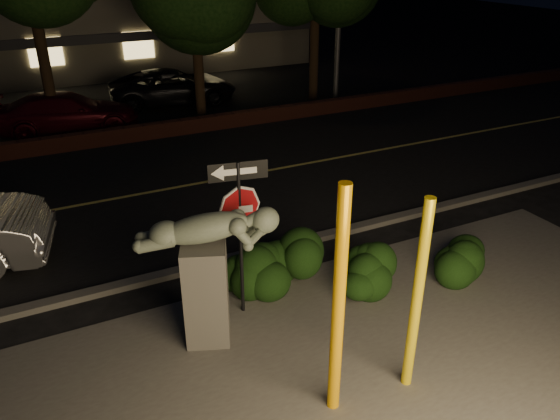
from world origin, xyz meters
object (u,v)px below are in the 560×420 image
at_px(yellow_pole_left, 338,306).
at_px(parked_car_darkred, 67,113).
at_px(parked_car_dark, 173,87).
at_px(signpost, 240,209).
at_px(yellow_pole_right, 417,298).
at_px(sculpture, 207,262).

bearing_deg(yellow_pole_left, parked_car_darkred, 96.53).
relative_size(yellow_pole_left, parked_car_dark, 0.69).
bearing_deg(signpost, parked_car_dark, 89.15).
relative_size(yellow_pole_left, yellow_pole_right, 1.13).
height_order(signpost, parked_car_dark, signpost).
bearing_deg(sculpture, parked_car_dark, 97.51).
distance_m(sculpture, parked_car_darkred, 12.47).
relative_size(signpost, parked_car_dark, 0.57).
xyz_separation_m(yellow_pole_left, parked_car_darkred, (-1.67, 14.58, -1.04)).
distance_m(yellow_pole_right, parked_car_darkred, 14.97).
bearing_deg(sculpture, yellow_pole_left, -43.12).
bearing_deg(sculpture, signpost, 51.73).
bearing_deg(parked_car_dark, yellow_pole_right, -178.75).
distance_m(signpost, sculpture, 1.02).
bearing_deg(sculpture, parked_car_darkred, 114.51).
bearing_deg(parked_car_darkred, sculpture, -168.42).
relative_size(signpost, parked_car_darkred, 0.61).
bearing_deg(signpost, parked_car_darkred, 107.30).
xyz_separation_m(yellow_pole_right, parked_car_dark, (1.36, 16.61, -0.82)).
bearing_deg(parked_car_darkred, parked_car_dark, -56.86).
relative_size(signpost, sculpture, 1.20).
relative_size(yellow_pole_left, signpost, 1.21).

